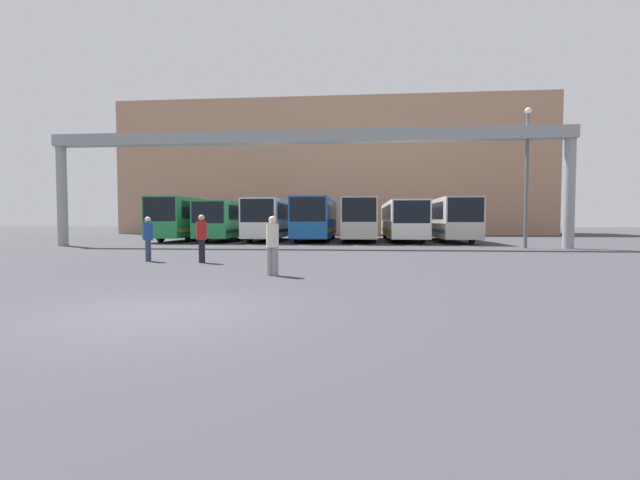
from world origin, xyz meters
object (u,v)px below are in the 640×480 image
at_px(bus_slot_1, 231,219).
at_px(pedestrian_near_left, 202,237).
at_px(pedestrian_near_center, 148,238).
at_px(lamp_post, 527,172).
at_px(bus_slot_5, 402,219).
at_px(bus_slot_6, 447,217).
at_px(bus_slot_3, 316,217).
at_px(bus_slot_0, 191,217).
at_px(pedestrian_mid_right, 273,244).
at_px(bus_slot_2, 272,218).
at_px(bus_slot_4, 359,217).

height_order(bus_slot_1, pedestrian_near_left, bus_slot_1).
relative_size(pedestrian_near_center, lamp_post, 0.22).
height_order(bus_slot_5, bus_slot_6, bus_slot_6).
relative_size(bus_slot_3, lamp_post, 1.50).
height_order(bus_slot_0, bus_slot_3, bus_slot_0).
height_order(bus_slot_1, pedestrian_mid_right, bus_slot_1).
relative_size(bus_slot_2, pedestrian_mid_right, 5.87).
height_order(bus_slot_3, lamp_post, lamp_post).
height_order(bus_slot_4, pedestrian_mid_right, bus_slot_4).
xyz_separation_m(bus_slot_5, pedestrian_near_center, (-11.51, -18.27, -0.81)).
xyz_separation_m(bus_slot_1, pedestrian_near_left, (4.27, -17.75, -0.76)).
bearing_deg(lamp_post, bus_slot_3, 146.36).
relative_size(pedestrian_mid_right, pedestrian_near_center, 0.99).
xyz_separation_m(bus_slot_0, lamp_post, (22.95, -8.11, 2.45)).
distance_m(bus_slot_1, bus_slot_5, 13.53).
bearing_deg(bus_slot_1, bus_slot_3, 5.12).
bearing_deg(bus_slot_6, bus_slot_0, -178.91).
bearing_deg(lamp_post, pedestrian_near_left, -147.31).
relative_size(bus_slot_3, pedestrian_near_left, 6.64).
relative_size(bus_slot_3, pedestrian_near_center, 6.90).
distance_m(bus_slot_4, pedestrian_near_left, 19.13).
bearing_deg(bus_slot_4, pedestrian_mid_right, -96.54).
relative_size(bus_slot_2, bus_slot_3, 0.84).
distance_m(bus_slot_2, pedestrian_mid_right, 21.29).
bearing_deg(bus_slot_4, bus_slot_0, -178.91).
bearing_deg(bus_slot_5, bus_slot_6, -5.35).
bearing_deg(bus_slot_4, pedestrian_near_left, -107.85).
height_order(bus_slot_4, bus_slot_5, bus_slot_4).
height_order(bus_slot_0, lamp_post, lamp_post).
bearing_deg(bus_slot_4, bus_slot_6, 1.10).
bearing_deg(pedestrian_mid_right, bus_slot_4, 98.99).
distance_m(bus_slot_3, lamp_post, 15.60).
distance_m(bus_slot_6, lamp_post, 9.26).
relative_size(bus_slot_3, bus_slot_5, 0.96).
bearing_deg(bus_slot_3, pedestrian_mid_right, -87.64).
height_order(bus_slot_1, pedestrian_near_center, bus_slot_1).
bearing_deg(bus_slot_1, bus_slot_6, 1.91).
bearing_deg(pedestrian_near_center, bus_slot_2, -24.66).
relative_size(bus_slot_5, bus_slot_6, 1.05).
distance_m(bus_slot_2, bus_slot_3, 3.50).
distance_m(bus_slot_2, pedestrian_near_left, 17.46).
bearing_deg(bus_slot_0, bus_slot_2, -4.36).
xyz_separation_m(bus_slot_2, bus_slot_5, (10.12, 1.22, -0.08)).
distance_m(bus_slot_4, lamp_post, 12.87).
height_order(bus_slot_6, pedestrian_near_center, bus_slot_6).
bearing_deg(bus_slot_2, bus_slot_0, 175.64).
relative_size(bus_slot_0, bus_slot_6, 0.93).
height_order(bus_slot_1, bus_slot_2, bus_slot_2).
distance_m(bus_slot_0, bus_slot_1, 3.38).
xyz_separation_m(bus_slot_2, lamp_post, (16.20, -7.59, 2.53)).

